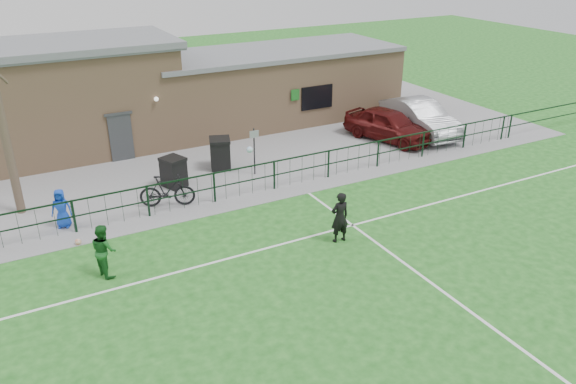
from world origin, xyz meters
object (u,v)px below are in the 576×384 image
car_maroon (389,125)px  ball_ground (78,242)px  sign_post (254,152)px  spectator_child (61,208)px  bicycle_d (167,191)px  car_silver (419,117)px  bare_tree (5,134)px  wheelie_bin_right (220,154)px  outfield_player (104,250)px  wheelie_bin_left (174,173)px

car_maroon → ball_ground: 15.55m
car_maroon → sign_post: bearing=168.9°
spectator_child → sign_post: bearing=29.7°
bicycle_d → ball_ground: size_ratio=9.64×
car_maroon → car_silver: bearing=-15.0°
bare_tree → wheelie_bin_right: size_ratio=4.82×
outfield_player → spectator_child: bearing=-4.4°
wheelie_bin_right → bicycle_d: wheelie_bin_right is taller
car_maroon → car_silver: size_ratio=0.90×
outfield_player → sign_post: bearing=-70.4°
car_silver → outfield_player: 17.63m
sign_post → outfield_player: sign_post is taller
wheelie_bin_left → bare_tree: bearing=154.7°
sign_post → car_maroon: bearing=6.4°
sign_post → spectator_child: bearing=-171.7°
wheelie_bin_left → ball_ground: size_ratio=5.36×
wheelie_bin_right → outfield_player: (-6.09, -6.14, 0.17)m
sign_post → car_maroon: (7.58, 0.85, -0.23)m
car_maroon → bicycle_d: (-11.70, -2.10, -0.17)m
car_maroon → spectator_child: bearing=169.9°
wheelie_bin_left → car_silver: (12.92, 0.55, 0.27)m
sign_post → ball_ground: 8.05m
spectator_child → ball_ground: bearing=-60.7°
wheelie_bin_left → ball_ground: 5.20m
wheelie_bin_left → spectator_child: 4.67m
bare_tree → spectator_child: size_ratio=4.32×
wheelie_bin_right → spectator_child: bearing=-141.1°
wheelie_bin_left → car_silver: bearing=-19.0°
wheelie_bin_left → wheelie_bin_right: bearing=-0.1°
sign_post → spectator_child: sign_post is taller
ball_ground → car_silver: bearing=11.8°
wheelie_bin_left → car_silver: 12.93m
bare_tree → wheelie_bin_right: bare_tree is taller
ball_ground → bare_tree: bearing=112.5°
bare_tree → outfield_player: bearing=-71.6°
spectator_child → bicycle_d: bearing=19.5°
wheelie_bin_right → ball_ground: size_ratio=5.95×
wheelie_bin_left → wheelie_bin_right: wheelie_bin_right is taller
car_maroon → bicycle_d: car_maroon is taller
outfield_player → car_silver: bearing=-85.6°
spectator_child → car_silver: bearing=28.2°
wheelie_bin_left → outfield_player: 6.43m
bicycle_d → outfield_player: bearing=161.4°
car_silver → bicycle_d: bearing=-166.2°
bare_tree → spectator_child: bare_tree is taller
sign_post → bicycle_d: size_ratio=0.99×
wheelie_bin_right → bare_tree: bearing=-157.1°
bicycle_d → spectator_child: 3.65m
bicycle_d → sign_post: bearing=-52.0°
bare_tree → outfield_player: bare_tree is taller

